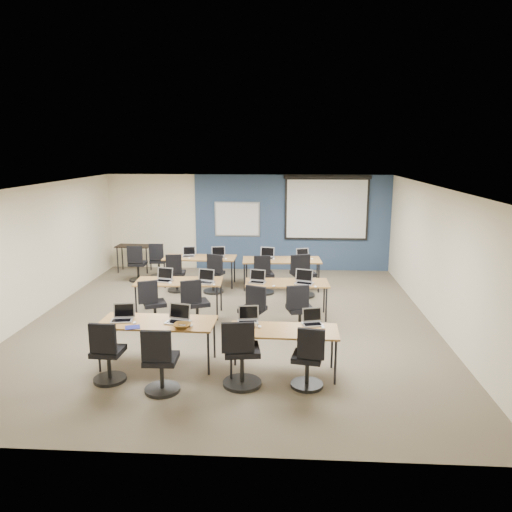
# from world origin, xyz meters

# --- Properties ---
(floor) EXTENTS (8.00, 9.00, 0.02)m
(floor) POSITION_xyz_m (0.00, 0.00, 0.00)
(floor) COLOR #6B6354
(floor) RESTS_ON ground
(ceiling) EXTENTS (8.00, 9.00, 0.02)m
(ceiling) POSITION_xyz_m (0.00, 0.00, 2.70)
(ceiling) COLOR white
(ceiling) RESTS_ON ground
(wall_back) EXTENTS (8.00, 0.04, 2.70)m
(wall_back) POSITION_xyz_m (0.00, 4.50, 1.35)
(wall_back) COLOR beige
(wall_back) RESTS_ON ground
(wall_front) EXTENTS (8.00, 0.04, 2.70)m
(wall_front) POSITION_xyz_m (0.00, -4.50, 1.35)
(wall_front) COLOR beige
(wall_front) RESTS_ON ground
(wall_left) EXTENTS (0.04, 9.00, 2.70)m
(wall_left) POSITION_xyz_m (-4.00, 0.00, 1.35)
(wall_left) COLOR beige
(wall_left) RESTS_ON ground
(wall_right) EXTENTS (0.04, 9.00, 2.70)m
(wall_right) POSITION_xyz_m (4.00, 0.00, 1.35)
(wall_right) COLOR beige
(wall_right) RESTS_ON ground
(blue_accent_panel) EXTENTS (5.50, 0.04, 2.70)m
(blue_accent_panel) POSITION_xyz_m (1.25, 4.47, 1.35)
(blue_accent_panel) COLOR #3D5977
(blue_accent_panel) RESTS_ON wall_back
(whiteboard) EXTENTS (1.28, 0.03, 0.98)m
(whiteboard) POSITION_xyz_m (-0.30, 4.43, 1.45)
(whiteboard) COLOR #A5AEB8
(whiteboard) RESTS_ON wall_back
(projector_screen) EXTENTS (2.40, 0.10, 1.82)m
(projector_screen) POSITION_xyz_m (2.20, 4.41, 1.89)
(projector_screen) COLOR black
(projector_screen) RESTS_ON wall_back
(training_table_front_left) EXTENTS (1.83, 0.76, 0.73)m
(training_table_front_left) POSITION_xyz_m (-0.93, -2.12, 0.69)
(training_table_front_left) COLOR #A27030
(training_table_front_left) RESTS_ON floor
(training_table_front_right) EXTENTS (1.66, 0.69, 0.73)m
(training_table_front_right) POSITION_xyz_m (1.07, -2.36, 0.68)
(training_table_front_right) COLOR brown
(training_table_front_right) RESTS_ON floor
(training_table_mid_left) EXTENTS (1.78, 0.74, 0.73)m
(training_table_mid_left) POSITION_xyz_m (-1.12, 0.35, 0.68)
(training_table_mid_left) COLOR brown
(training_table_mid_left) RESTS_ON floor
(training_table_mid_right) EXTENTS (1.70, 0.71, 0.73)m
(training_table_mid_right) POSITION_xyz_m (1.12, 0.38, 0.68)
(training_table_mid_right) COLOR brown
(training_table_mid_right) RESTS_ON floor
(training_table_back_left) EXTENTS (1.80, 0.75, 0.73)m
(training_table_back_left) POSITION_xyz_m (-1.08, 2.65, 0.68)
(training_table_back_left) COLOR #A9743B
(training_table_back_left) RESTS_ON floor
(training_table_back_right) EXTENTS (1.92, 0.80, 0.73)m
(training_table_back_right) POSITION_xyz_m (0.99, 2.51, 0.69)
(training_table_back_right) COLOR brown
(training_table_back_right) RESTS_ON floor
(laptop_0) EXTENTS (0.33, 0.28, 0.25)m
(laptop_0) POSITION_xyz_m (-1.50, -2.09, 0.79)
(laptop_0) COLOR #A6A5AD
(laptop_0) RESTS_ON training_table_front_left
(mouse_0) EXTENTS (0.06, 0.09, 0.03)m
(mouse_0) POSITION_xyz_m (-1.27, -2.23, 0.74)
(mouse_0) COLOR white
(mouse_0) RESTS_ON training_table_front_left
(task_chair_0) EXTENTS (0.49, 0.49, 0.97)m
(task_chair_0) POSITION_xyz_m (-1.52, -2.79, 0.40)
(task_chair_0) COLOR black
(task_chair_0) RESTS_ON floor
(laptop_1) EXTENTS (0.36, 0.31, 0.27)m
(laptop_1) POSITION_xyz_m (-0.59, -2.11, 0.80)
(laptop_1) COLOR silver
(laptop_1) RESTS_ON training_table_front_left
(mouse_1) EXTENTS (0.08, 0.11, 0.03)m
(mouse_1) POSITION_xyz_m (-0.36, -2.30, 0.74)
(mouse_1) COLOR white
(mouse_1) RESTS_ON training_table_front_left
(task_chair_1) EXTENTS (0.51, 0.51, 0.99)m
(task_chair_1) POSITION_xyz_m (-0.66, -3.06, 0.41)
(task_chair_1) COLOR black
(task_chair_1) RESTS_ON floor
(laptop_2) EXTENTS (0.32, 0.27, 0.25)m
(laptop_2) POSITION_xyz_m (0.51, -2.06, 0.79)
(laptop_2) COLOR #A8A8AC
(laptop_2) RESTS_ON training_table_front_right
(mouse_2) EXTENTS (0.07, 0.10, 0.03)m
(mouse_2) POSITION_xyz_m (0.70, -2.28, 0.74)
(mouse_2) COLOR white
(mouse_2) RESTS_ON training_table_front_right
(task_chair_2) EXTENTS (0.57, 0.57, 1.05)m
(task_chair_2) POSITION_xyz_m (0.46, -2.80, 0.44)
(task_chair_2) COLOR black
(task_chair_2) RESTS_ON floor
(laptop_3) EXTENTS (0.31, 0.27, 0.24)m
(laptop_3) POSITION_xyz_m (1.52, -2.08, 0.79)
(laptop_3) COLOR #ACACAC
(laptop_3) RESTS_ON training_table_front_right
(mouse_3) EXTENTS (0.06, 0.10, 0.03)m
(mouse_3) POSITION_xyz_m (1.67, -2.26, 0.74)
(mouse_3) COLOR white
(mouse_3) RESTS_ON training_table_front_right
(task_chair_3) EXTENTS (0.48, 0.48, 0.96)m
(task_chair_3) POSITION_xyz_m (1.43, -2.79, 0.39)
(task_chair_3) COLOR black
(task_chair_3) RESTS_ON floor
(laptop_4) EXTENTS (0.34, 0.29, 0.26)m
(laptop_4) POSITION_xyz_m (-1.42, 0.33, 0.79)
(laptop_4) COLOR silver
(laptop_4) RESTS_ON training_table_mid_left
(mouse_4) EXTENTS (0.07, 0.11, 0.04)m
(mouse_4) POSITION_xyz_m (-1.24, 0.13, 0.74)
(mouse_4) COLOR white
(mouse_4) RESTS_ON training_table_mid_left
(task_chair_4) EXTENTS (0.49, 0.46, 0.95)m
(task_chair_4) POSITION_xyz_m (-1.48, -0.38, 0.39)
(task_chair_4) COLOR black
(task_chair_4) RESTS_ON floor
(laptop_5) EXTENTS (0.34, 0.29, 0.26)m
(laptop_5) POSITION_xyz_m (-0.54, 0.26, 0.79)
(laptop_5) COLOR #AAAAB6
(laptop_5) RESTS_ON training_table_mid_left
(mouse_5) EXTENTS (0.07, 0.10, 0.03)m
(mouse_5) POSITION_xyz_m (-0.34, 0.07, 0.74)
(mouse_5) COLOR white
(mouse_5) RESTS_ON training_table_mid_left
(task_chair_5) EXTENTS (0.52, 0.49, 0.98)m
(task_chair_5) POSITION_xyz_m (-0.64, -0.38, 0.40)
(task_chair_5) COLOR black
(task_chair_5) RESTS_ON floor
(laptop_6) EXTENTS (0.33, 0.28, 0.25)m
(laptop_6) POSITION_xyz_m (0.51, 0.34, 0.79)
(laptop_6) COLOR #B0B0B3
(laptop_6) RESTS_ON training_table_mid_right
(mouse_6) EXTENTS (0.07, 0.10, 0.03)m
(mouse_6) POSITION_xyz_m (0.86, 0.03, 0.74)
(mouse_6) COLOR white
(mouse_6) RESTS_ON training_table_mid_right
(task_chair_6) EXTENTS (0.51, 0.49, 0.97)m
(task_chair_6) POSITION_xyz_m (0.50, -0.68, 0.40)
(task_chair_6) COLOR black
(task_chair_6) RESTS_ON floor
(laptop_7) EXTENTS (0.36, 0.31, 0.27)m
(laptop_7) POSITION_xyz_m (1.47, 0.33, 0.80)
(laptop_7) COLOR #A5A5AF
(laptop_7) RESTS_ON training_table_mid_right
(mouse_7) EXTENTS (0.08, 0.11, 0.03)m
(mouse_7) POSITION_xyz_m (1.68, 0.04, 0.74)
(mouse_7) COLOR white
(mouse_7) RESTS_ON training_table_mid_right
(task_chair_7) EXTENTS (0.52, 0.51, 0.99)m
(task_chair_7) POSITION_xyz_m (1.35, -0.66, 0.41)
(task_chair_7) COLOR black
(task_chair_7) RESTS_ON floor
(laptop_8) EXTENTS (0.32, 0.27, 0.24)m
(laptop_8) POSITION_xyz_m (-1.37, 2.72, 0.79)
(laptop_8) COLOR #AAAAAA
(laptop_8) RESTS_ON training_table_back_left
(mouse_8) EXTENTS (0.08, 0.10, 0.03)m
(mouse_8) POSITION_xyz_m (-1.31, 2.47, 0.74)
(mouse_8) COLOR white
(mouse_8) RESTS_ON training_table_back_left
(task_chair_8) EXTENTS (0.46, 0.46, 0.95)m
(task_chair_8) POSITION_xyz_m (-1.56, 2.03, 0.39)
(task_chair_8) COLOR black
(task_chair_8) RESTS_ON floor
(laptop_9) EXTENTS (0.34, 0.29, 0.26)m
(laptop_9) POSITION_xyz_m (-0.62, 2.67, 0.79)
(laptop_9) COLOR #B7B7B7
(laptop_9) RESTS_ON training_table_back_left
(mouse_9) EXTENTS (0.07, 0.10, 0.03)m
(mouse_9) POSITION_xyz_m (-0.39, 2.44, 0.74)
(mouse_9) COLOR white
(mouse_9) RESTS_ON training_table_back_left
(task_chair_9) EXTENTS (0.52, 0.49, 0.98)m
(task_chair_9) POSITION_xyz_m (-0.63, 1.97, 0.40)
(task_chair_9) COLOR black
(task_chair_9) RESTS_ON floor
(laptop_10) EXTENTS (0.35, 0.30, 0.27)m
(laptop_10) POSITION_xyz_m (0.62, 2.64, 0.80)
(laptop_10) COLOR silver
(laptop_10) RESTS_ON training_table_back_right
(mouse_10) EXTENTS (0.09, 0.11, 0.03)m
(mouse_10) POSITION_xyz_m (0.78, 2.52, 0.74)
(mouse_10) COLOR white
(mouse_10) RESTS_ON training_table_back_right
(task_chair_10) EXTENTS (0.48, 0.48, 0.97)m
(task_chair_10) POSITION_xyz_m (0.57, 1.96, 0.40)
(task_chair_10) COLOR black
(task_chair_10) RESTS_ON floor
(laptop_11) EXTENTS (0.33, 0.28, 0.25)m
(laptop_11) POSITION_xyz_m (1.50, 2.63, 0.79)
(laptop_11) COLOR #B8B8C0
(laptop_11) RESTS_ON training_table_back_right
(mouse_11) EXTENTS (0.07, 0.11, 0.04)m
(mouse_11) POSITION_xyz_m (1.73, 2.56, 0.74)
(mouse_11) COLOR white
(mouse_11) RESTS_ON training_table_back_right
(task_chair_11) EXTENTS (0.59, 0.57, 1.04)m
(task_chair_11) POSITION_xyz_m (1.48, 1.80, 0.43)
(task_chair_11) COLOR black
(task_chair_11) RESTS_ON floor
(blue_mousepad) EXTENTS (0.27, 0.25, 0.01)m
(blue_mousepad) POSITION_xyz_m (-1.24, -2.40, 0.73)
(blue_mousepad) COLOR navy
(blue_mousepad) RESTS_ON training_table_front_left
(snack_bowl) EXTENTS (0.33, 0.33, 0.08)m
(snack_bowl) POSITION_xyz_m (-0.48, -2.38, 0.77)
(snack_bowl) COLOR brown
(snack_bowl) RESTS_ON training_table_front_left
(snack_plate) EXTENTS (0.19, 0.19, 0.01)m
(snack_plate) POSITION_xyz_m (0.47, -2.41, 0.74)
(snack_plate) COLOR white
(snack_plate) RESTS_ON training_table_front_right
(coffee_cup) EXTENTS (0.07, 0.07, 0.05)m
(coffee_cup) POSITION_xyz_m (0.63, -2.30, 0.77)
(coffee_cup) COLOR white
(coffee_cup) RESTS_ON snack_plate
(utility_table) EXTENTS (0.94, 0.52, 0.75)m
(utility_table) POSITION_xyz_m (-3.18, 3.96, 0.66)
(utility_table) COLOR black
(utility_table) RESTS_ON floor
(spare_chair_a) EXTENTS (0.46, 0.46, 0.95)m
(spare_chair_a) POSITION_xyz_m (-2.34, 3.34, 0.39)
(spare_chair_a) COLOR black
(spare_chair_a) RESTS_ON floor
(spare_chair_b) EXTENTS (0.48, 0.48, 0.97)m
(spare_chair_b) POSITION_xyz_m (-2.78, 2.92, 0.40)
(spare_chair_b) COLOR black
(spare_chair_b) RESTS_ON floor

